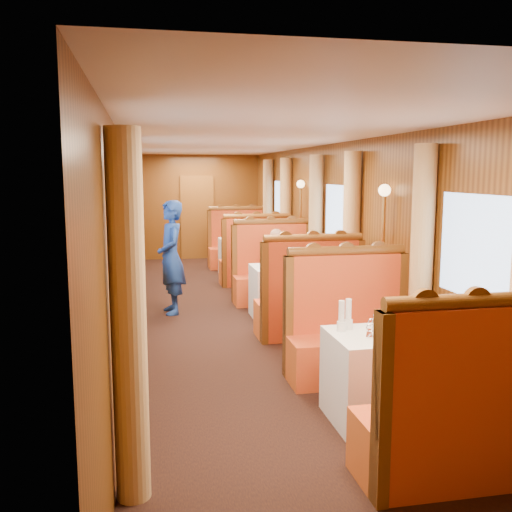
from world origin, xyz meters
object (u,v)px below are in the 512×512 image
object	(u,v)px
table_near	(392,377)
banquette_mid_fwd	(309,304)
rose_vase_mid	(289,254)
table_far	(246,257)
teapot_back	(378,324)
banquette_far_fwd	(256,262)
tea_tray	(387,335)
banquette_near_aft	(350,337)
passenger	(277,259)
fruit_plate	(431,332)
teapot_left	(378,330)
banquette_far_aft	(238,248)
rose_vase_far	(247,230)
teapot_right	(400,331)
table_mid	(289,292)
steward	(171,257)
banquette_near_fwd	(457,422)
banquette_mid_aft	(273,276)

from	to	relation	value
table_near	banquette_mid_fwd	size ratio (longest dim) A/B	0.78
table_near	rose_vase_mid	world-z (taller)	rose_vase_mid
table_far	teapot_back	world-z (taller)	teapot_back
rose_vase_mid	banquette_far_fwd	bearing A→B (deg)	89.61
tea_tray	rose_vase_mid	bearing A→B (deg)	89.00
banquette_mid_fwd	banquette_far_fwd	distance (m)	3.50
banquette_near_aft	passenger	size ratio (longest dim) A/B	1.76
banquette_near_aft	fruit_plate	bearing A→B (deg)	-74.72
teapot_left	banquette_far_fwd	bearing A→B (deg)	97.70
table_far	tea_tray	bearing A→B (deg)	-90.64
banquette_far_aft	teapot_left	xyz separation A→B (m)	(-0.19, -8.12, 0.40)
banquette_far_aft	teapot_left	distance (m)	8.13
banquette_near_aft	passenger	distance (m)	3.27
passenger	banquette_near_aft	bearing A→B (deg)	-90.00
banquette_far_fwd	banquette_far_aft	xyz separation A→B (m)	(0.00, 2.03, 0.00)
table_far	teapot_back	distance (m)	6.94
banquette_far_aft	passenger	xyz separation A→B (m)	(-0.00, -3.75, 0.32)
rose_vase_mid	passenger	bearing A→B (deg)	88.79
table_far	banquette_far_fwd	world-z (taller)	banquette_far_fwd
banquette_mid_fwd	rose_vase_far	size ratio (longest dim) A/B	3.72
rose_vase_far	passenger	size ratio (longest dim) A/B	0.47
teapot_back	teapot_right	bearing A→B (deg)	-58.59
banquette_far_fwd	tea_tray	xyz separation A→B (m)	(-0.08, -6.04, 0.33)
table_mid	teapot_left	xyz separation A→B (m)	(-0.19, -3.60, 0.45)
table_mid	tea_tray	distance (m)	3.57
fruit_plate	steward	distance (m)	4.60
banquette_mid_fwd	banquette_far_aft	size ratio (longest dim) A/B	1.00
teapot_back	banquette_far_fwd	bearing A→B (deg)	93.38
banquette_mid_fwd	rose_vase_mid	xyz separation A→B (m)	(-0.02, 0.98, 0.50)
banquette_mid_fwd	passenger	xyz separation A→B (m)	(-0.00, 1.78, 0.32)
banquette_far_fwd	passenger	distance (m)	1.75
table_near	teapot_left	distance (m)	0.50
banquette_near_fwd	banquette_near_aft	distance (m)	2.03
rose_vase_mid	table_mid	bearing A→B (deg)	64.53
rose_vase_mid	banquette_mid_aft	bearing A→B (deg)	89.07
banquette_near_fwd	banquette_mid_aft	size ratio (longest dim) A/B	1.00
passenger	table_mid	bearing A→B (deg)	-90.00
teapot_right	table_far	bearing A→B (deg)	73.52
banquette_far_aft	banquette_mid_aft	bearing A→B (deg)	-90.00
rose_vase_far	teapot_back	bearing A→B (deg)	-91.17
table_far	teapot_left	world-z (taller)	teapot_left
teapot_back	passenger	bearing A→B (deg)	92.95
fruit_plate	rose_vase_far	xyz separation A→B (m)	(-0.26, 7.09, 0.16)
banquette_near_fwd	teapot_back	size ratio (longest dim) A/B	8.14
tea_tray	teapot_right	world-z (taller)	teapot_right
table_mid	banquette_mid_aft	xyz separation A→B (m)	(0.00, 1.01, 0.05)
banquette_near_fwd	banquette_far_aft	bearing A→B (deg)	90.00
table_far	teapot_right	bearing A→B (deg)	-90.04
tea_tray	banquette_mid_aft	bearing A→B (deg)	89.02
teapot_back	steward	world-z (taller)	steward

